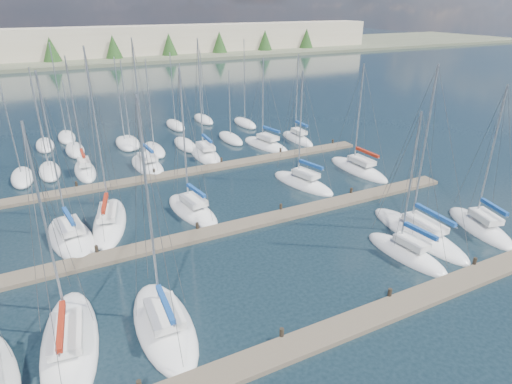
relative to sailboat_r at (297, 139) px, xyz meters
name	(u,v)px	position (x,y,z in m)	size (l,w,h in m)	color
ground	(134,115)	(-17.11, 24.95, -0.19)	(400.00, 400.00, 0.00)	#182931
dock_near	(348,326)	(-17.11, -33.04, -0.04)	(44.00, 1.93, 1.10)	#6B5E4C
dock_mid	(245,224)	(-17.11, -19.04, -0.04)	(44.00, 1.93, 1.10)	#6B5E4C
dock_far	(192,171)	(-17.11, -5.04, -0.04)	(44.00, 1.93, 1.10)	#6B5E4C
sailboat_r	(297,139)	(0.00, 0.00, 0.00)	(2.26, 7.32, 12.16)	white
sailboat_o	(147,165)	(-21.08, -0.93, 0.00)	(3.45, 8.16, 14.89)	white
sailboat_f	(418,234)	(-5.14, -26.91, -0.02)	(3.11, 10.23, 14.27)	white
sailboat_b	(70,344)	(-31.87, -27.20, -0.02)	(4.19, 10.16, 13.40)	white
sailboat_h	(71,237)	(-30.66, -14.60, -0.02)	(4.23, 8.70, 13.97)	white
sailboat_g	(480,227)	(0.38, -28.45, -0.01)	(4.45, 7.93, 12.69)	white
sailboat_n	(85,170)	(-27.77, 0.49, 0.01)	(2.27, 7.29, 13.29)	white
sailboat_j	(192,210)	(-20.29, -14.44, -0.01)	(3.87, 8.33, 13.50)	white
sailboat_e	(406,253)	(-8.25, -28.70, -0.01)	(3.05, 7.37, 11.67)	white
sailboat_c	(164,325)	(-26.75, -28.09, -0.02)	(3.51, 8.76, 14.33)	white
sailboat_q	(266,145)	(-5.17, -0.41, -0.02)	(4.50, 8.69, 12.03)	white
sailboat_p	(205,154)	(-13.70, -0.26, -0.01)	(3.35, 8.78, 14.53)	white
sailboat_i	(110,222)	(-27.39, -13.33, 0.00)	(4.81, 9.88, 15.34)	white
sailboat_m	(358,169)	(-0.02, -13.02, -0.02)	(3.12, 9.04, 12.42)	white
sailboat_l	(303,183)	(-7.83, -13.58, -0.02)	(4.52, 8.47, 12.32)	white
distant_boats	(127,142)	(-21.45, 8.71, 0.10)	(36.93, 20.75, 13.30)	#9EA0A5
shoreline	(28,36)	(-30.40, 114.72, 7.25)	(400.00, 60.00, 38.00)	#666B51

